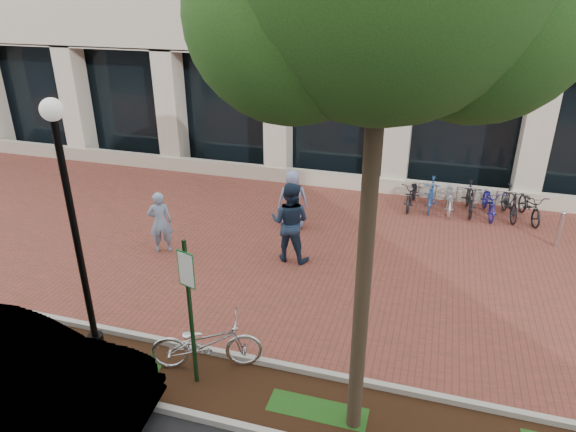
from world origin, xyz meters
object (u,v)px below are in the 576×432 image
(parking_sign, at_px, (189,298))
(lamppost, at_px, (73,221))
(sedan_near_curb, at_px, (2,377))
(bike_rack_cluster, at_px, (470,199))
(bollard, at_px, (560,229))
(pedestrian_left, at_px, (160,222))
(locked_bicycle, at_px, (207,342))
(pedestrian_right, at_px, (293,200))
(pedestrian_mid, at_px, (290,222))

(parking_sign, xyz_separation_m, lamppost, (-2.18, 0.28, 0.92))
(parking_sign, xyz_separation_m, sedan_near_curb, (-2.48, -1.51, -0.96))
(lamppost, bearing_deg, bike_rack_cluster, 51.42)
(bollard, bearing_deg, bike_rack_cluster, 143.71)
(pedestrian_left, height_order, sedan_near_curb, pedestrian_left)
(lamppost, xyz_separation_m, locked_bicycle, (2.21, 0.15, -2.12))
(parking_sign, height_order, bike_rack_cluster, parking_sign)
(pedestrian_right, bearing_deg, parking_sign, 73.28)
(lamppost, distance_m, pedestrian_right, 6.65)
(lamppost, relative_size, bollard, 4.67)
(pedestrian_right, height_order, bollard, pedestrian_right)
(locked_bicycle, relative_size, pedestrian_left, 1.22)
(lamppost, bearing_deg, pedestrian_mid, 59.94)
(lamppost, height_order, bike_rack_cluster, lamppost)
(parking_sign, distance_m, bike_rack_cluster, 10.00)
(parking_sign, height_order, sedan_near_curb, parking_sign)
(bike_rack_cluster, bearing_deg, lamppost, -129.33)
(parking_sign, distance_m, locked_bicycle, 1.28)
(parking_sign, bearing_deg, pedestrian_right, 109.12)
(locked_bicycle, distance_m, pedestrian_left, 4.68)
(pedestrian_left, relative_size, bike_rack_cluster, 0.39)
(pedestrian_mid, bearing_deg, locked_bicycle, 88.72)
(lamppost, distance_m, bollard, 11.51)
(pedestrian_mid, distance_m, bike_rack_cluster, 6.02)
(lamppost, distance_m, bike_rack_cluster, 11.10)
(sedan_near_curb, bearing_deg, locked_bicycle, -57.67)
(pedestrian_left, distance_m, pedestrian_right, 3.59)
(lamppost, bearing_deg, parking_sign, -7.40)
(parking_sign, bearing_deg, bollard, 64.87)
(pedestrian_right, distance_m, bollard, 6.94)
(locked_bicycle, relative_size, sedan_near_curb, 0.43)
(sedan_near_curb, bearing_deg, pedestrian_left, -1.12)
(bollard, bearing_deg, parking_sign, -133.15)
(locked_bicycle, distance_m, bollard, 9.55)
(locked_bicycle, bearing_deg, lamppost, 73.56)
(bike_rack_cluster, bearing_deg, bollard, -37.03)
(pedestrian_right, bearing_deg, pedestrian_left, 21.33)
(locked_bicycle, bearing_deg, sedan_near_curb, 107.44)
(lamppost, relative_size, sedan_near_curb, 1.02)
(locked_bicycle, relative_size, pedestrian_right, 1.17)
(pedestrian_right, bearing_deg, sedan_near_curb, 55.45)
(lamppost, distance_m, pedestrian_left, 4.27)
(pedestrian_left, xyz_separation_m, pedestrian_right, (2.78, 2.27, 0.03))
(parking_sign, relative_size, locked_bicycle, 1.39)
(pedestrian_left, bearing_deg, pedestrian_right, -166.25)
(pedestrian_right, xyz_separation_m, bike_rack_cluster, (4.72, 2.45, -0.39))
(sedan_near_curb, bearing_deg, pedestrian_mid, -30.07)
(lamppost, height_order, sedan_near_curb, lamppost)
(pedestrian_mid, bearing_deg, bollard, -155.26)
(bike_rack_cluster, xyz_separation_m, sedan_near_curb, (-7.08, -10.30, 0.31))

